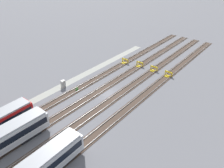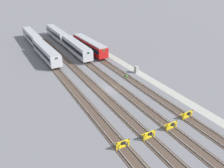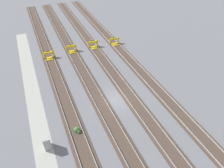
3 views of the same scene
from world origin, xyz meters
name	(u,v)px [view 1 (image 1 of 3)]	position (x,y,z in m)	size (l,w,h in m)	color
ground_plane	(108,94)	(0.00, 0.00, 0.00)	(400.00, 400.00, 0.00)	slate
service_walkway	(76,79)	(0.00, -10.14, 0.00)	(54.00, 2.00, 0.01)	#9E9E93
rail_track_nearest	(87,84)	(0.00, -6.34, 0.04)	(90.00, 2.23, 0.21)	#47382D
rail_track_near_inner	(101,90)	(0.00, -2.11, 0.04)	(90.00, 2.24, 0.21)	#47382D
rail_track_middle	(116,97)	(0.00, 2.11, 0.04)	(90.00, 2.24, 0.21)	#47382D
rail_track_far_inner	(133,104)	(0.00, 6.34, 0.04)	(90.00, 2.23, 0.21)	#47382D
bumper_stop_nearest_track	(125,61)	(-14.51, -6.33, 0.51)	(1.35, 2.00, 1.22)	gold
bumper_stop_near_inner_track	(139,64)	(-15.36, -2.11, 0.51)	(1.36, 2.00, 1.22)	gold
bumper_stop_middle_track	(153,69)	(-15.43, 2.12, 0.51)	(1.36, 2.00, 1.22)	gold
bumper_stop_far_inner_track	(168,74)	(-15.19, 6.33, 0.51)	(1.37, 2.01, 1.22)	gold
electrical_cabinet	(63,84)	(4.25, -9.64, 0.80)	(0.90, 0.73, 1.60)	#9E9E99
weed_clump	(77,89)	(3.33, -6.22, 0.24)	(0.92, 0.70, 0.64)	#427033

